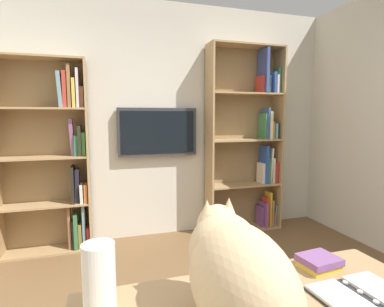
{
  "coord_description": "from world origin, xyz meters",
  "views": [
    {
      "loc": [
        0.59,
        1.33,
        1.4
      ],
      "look_at": [
        -0.13,
        -1.01,
        1.11
      ],
      "focal_mm": 28.61,
      "sensor_mm": 36.0,
      "label": 1
    }
  ],
  "objects_px": {
    "wall_mounted_tv": "(158,132)",
    "desk_book_stack": "(319,262)",
    "bookshelf_left": "(251,141)",
    "bookshelf_right": "(55,158)",
    "cat": "(235,271)",
    "coffee_mug": "(261,265)",
    "paper_towel_roll": "(99,277)",
    "open_binder": "(360,294)"
  },
  "relations": [
    {
      "from": "bookshelf_left",
      "to": "coffee_mug",
      "type": "distance_m",
      "value": 2.65
    },
    {
      "from": "bookshelf_left",
      "to": "cat",
      "type": "height_order",
      "value": "bookshelf_left"
    },
    {
      "from": "bookshelf_left",
      "to": "desk_book_stack",
      "type": "height_order",
      "value": "bookshelf_left"
    },
    {
      "from": "desk_book_stack",
      "to": "wall_mounted_tv",
      "type": "bearing_deg",
      "value": -84.49
    },
    {
      "from": "cat",
      "to": "coffee_mug",
      "type": "distance_m",
      "value": 0.38
    },
    {
      "from": "bookshelf_left",
      "to": "wall_mounted_tv",
      "type": "height_order",
      "value": "bookshelf_left"
    },
    {
      "from": "cat",
      "to": "coffee_mug",
      "type": "relative_size",
      "value": 6.67
    },
    {
      "from": "wall_mounted_tv",
      "to": "paper_towel_roll",
      "type": "height_order",
      "value": "wall_mounted_tv"
    },
    {
      "from": "wall_mounted_tv",
      "to": "desk_book_stack",
      "type": "xyz_separation_m",
      "value": [
        -0.23,
        2.44,
        -0.45
      ]
    },
    {
      "from": "bookshelf_right",
      "to": "paper_towel_roll",
      "type": "bearing_deg",
      "value": 99.95
    },
    {
      "from": "cat",
      "to": "open_binder",
      "type": "height_order",
      "value": "cat"
    },
    {
      "from": "paper_towel_roll",
      "to": "open_binder",
      "type": "bearing_deg",
      "value": 167.46
    },
    {
      "from": "open_binder",
      "to": "paper_towel_roll",
      "type": "bearing_deg",
      "value": -12.54
    },
    {
      "from": "bookshelf_left",
      "to": "coffee_mug",
      "type": "height_order",
      "value": "bookshelf_left"
    },
    {
      "from": "bookshelf_left",
      "to": "cat",
      "type": "xyz_separation_m",
      "value": [
        1.44,
        2.6,
        -0.17
      ]
    },
    {
      "from": "cat",
      "to": "wall_mounted_tv",
      "type": "bearing_deg",
      "value": -95.93
    },
    {
      "from": "bookshelf_left",
      "to": "wall_mounted_tv",
      "type": "xyz_separation_m",
      "value": [
        1.16,
        -0.08,
        0.13
      ]
    },
    {
      "from": "cat",
      "to": "coffee_mug",
      "type": "bearing_deg",
      "value": -133.1
    },
    {
      "from": "bookshelf_left",
      "to": "coffee_mug",
      "type": "bearing_deg",
      "value": 62.91
    },
    {
      "from": "wall_mounted_tv",
      "to": "open_binder",
      "type": "distance_m",
      "value": 2.7
    },
    {
      "from": "bookshelf_left",
      "to": "bookshelf_right",
      "type": "height_order",
      "value": "bookshelf_left"
    },
    {
      "from": "wall_mounted_tv",
      "to": "coffee_mug",
      "type": "height_order",
      "value": "wall_mounted_tv"
    },
    {
      "from": "cat",
      "to": "paper_towel_roll",
      "type": "bearing_deg",
      "value": -29.75
    },
    {
      "from": "open_binder",
      "to": "paper_towel_roll",
      "type": "distance_m",
      "value": 0.94
    },
    {
      "from": "bookshelf_right",
      "to": "coffee_mug",
      "type": "xyz_separation_m",
      "value": [
        -1.05,
        2.34,
        -0.18
      ]
    },
    {
      "from": "paper_towel_roll",
      "to": "desk_book_stack",
      "type": "bearing_deg",
      "value": -179.05
    },
    {
      "from": "wall_mounted_tv",
      "to": "desk_book_stack",
      "type": "height_order",
      "value": "wall_mounted_tv"
    },
    {
      "from": "wall_mounted_tv",
      "to": "cat",
      "type": "distance_m",
      "value": 2.71
    },
    {
      "from": "wall_mounted_tv",
      "to": "open_binder",
      "type": "xyz_separation_m",
      "value": [
        -0.24,
        2.65,
        -0.47
      ]
    },
    {
      "from": "paper_towel_roll",
      "to": "coffee_mug",
      "type": "distance_m",
      "value": 0.64
    },
    {
      "from": "cat",
      "to": "desk_book_stack",
      "type": "distance_m",
      "value": 0.59
    },
    {
      "from": "wall_mounted_tv",
      "to": "coffee_mug",
      "type": "bearing_deg",
      "value": 89.07
    },
    {
      "from": "bookshelf_right",
      "to": "open_binder",
      "type": "height_order",
      "value": "bookshelf_right"
    },
    {
      "from": "bookshelf_right",
      "to": "coffee_mug",
      "type": "bearing_deg",
      "value": 114.13
    },
    {
      "from": "cat",
      "to": "coffee_mug",
      "type": "xyz_separation_m",
      "value": [
        -0.24,
        -0.26,
        -0.14
      ]
    },
    {
      "from": "paper_towel_roll",
      "to": "bookshelf_left",
      "type": "bearing_deg",
      "value": -127.66
    },
    {
      "from": "bookshelf_left",
      "to": "desk_book_stack",
      "type": "xyz_separation_m",
      "value": [
        0.92,
        2.36,
        -0.33
      ]
    },
    {
      "from": "wall_mounted_tv",
      "to": "bookshelf_left",
      "type": "bearing_deg",
      "value": 176.05
    },
    {
      "from": "bookshelf_right",
      "to": "wall_mounted_tv",
      "type": "distance_m",
      "value": 1.12
    },
    {
      "from": "coffee_mug",
      "to": "wall_mounted_tv",
      "type": "bearing_deg",
      "value": -90.93
    },
    {
      "from": "wall_mounted_tv",
      "to": "cat",
      "type": "relative_size",
      "value": 1.42
    },
    {
      "from": "open_binder",
      "to": "coffee_mug",
      "type": "height_order",
      "value": "coffee_mug"
    }
  ]
}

